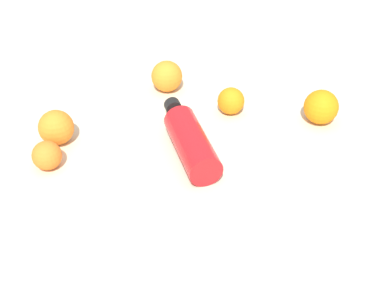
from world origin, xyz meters
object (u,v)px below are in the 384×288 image
orange_2 (231,101)px  orange_3 (47,155)px  orange_4 (167,76)px  orange_0 (321,107)px  orange_1 (56,128)px  water_bottle (189,138)px

orange_2 → orange_3: (-0.32, -0.29, -0.00)m
orange_2 → orange_4: (-0.17, 0.06, 0.01)m
orange_0 → orange_1: bearing=-157.9°
water_bottle → orange_1: orange_1 is taller
orange_2 → orange_4: bearing=161.3°
orange_3 → orange_4: (0.15, 0.35, 0.01)m
orange_0 → orange_3: size_ratio=1.29×
orange_0 → orange_3: (-0.52, -0.30, -0.01)m
orange_0 → orange_2: orange_0 is taller
water_bottle → orange_3: size_ratio=3.99×
orange_0 → orange_3: orange_0 is taller
water_bottle → orange_4: bearing=-4.6°
water_bottle → orange_3: bearing=83.3°
orange_0 → orange_2: bearing=-175.7°
orange_0 → orange_1: size_ratio=1.03×
orange_3 → orange_4: orange_4 is taller
water_bottle → orange_2: (0.06, 0.16, -0.00)m
orange_0 → orange_1: 0.58m
water_bottle → orange_4: size_ratio=3.16×
orange_2 → orange_3: bearing=-138.0°
water_bottle → orange_1: 0.28m
orange_2 → orange_4: orange_4 is taller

